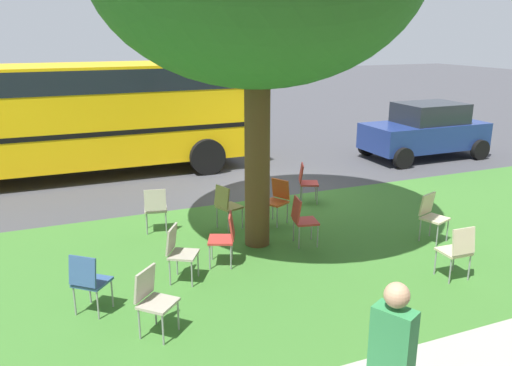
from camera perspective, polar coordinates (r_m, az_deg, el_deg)
ground at (r=12.12m, az=1.94°, el=-1.28°), size 80.00×80.00×0.00m
grass_verge at (r=9.48m, az=10.01°, el=-6.69°), size 48.00×6.00×0.01m
chair_0 at (r=7.32m, az=-18.08°, el=-10.08°), size 0.59×0.59×0.88m
chair_1 at (r=8.38m, az=-3.43°, el=-5.80°), size 0.55×0.54×0.88m
chair_2 at (r=8.46m, az=21.44°, el=-6.76°), size 0.43×0.44×0.88m
chair_3 at (r=10.22m, az=2.37°, el=-1.64°), size 0.57×0.56×0.88m
chair_4 at (r=6.67m, az=-11.37°, el=-12.25°), size 0.59×0.59×0.88m
chair_5 at (r=9.88m, az=-11.08°, el=-2.58°), size 0.49×0.49×0.88m
chair_6 at (r=11.48m, az=5.55°, el=0.34°), size 0.55×0.54×0.88m
chair_7 at (r=9.87m, az=-3.30°, el=-2.31°), size 0.53×0.53×0.88m
chair_8 at (r=9.17m, az=5.12°, el=-3.83°), size 0.49×0.49×0.88m
chair_9 at (r=7.93m, az=-8.56°, el=-7.29°), size 0.57×0.57×0.88m
chair_10 at (r=9.86m, az=18.89°, el=-3.23°), size 0.53×0.53×0.88m
parked_car at (r=16.36m, az=18.27°, el=5.57°), size 3.70×1.92×1.65m
school_bus at (r=14.23m, az=-22.86°, el=7.37°), size 10.40×2.80×2.88m
pedestrian_1 at (r=4.87m, az=14.74°, el=-18.72°), size 0.34×0.41×1.69m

